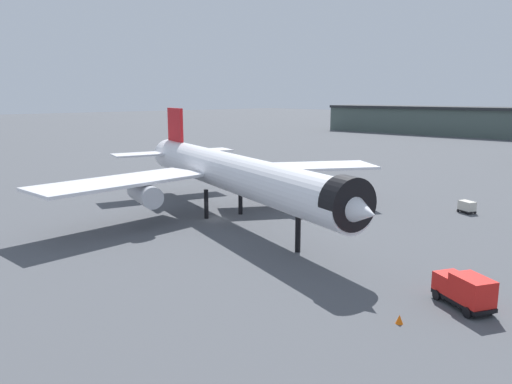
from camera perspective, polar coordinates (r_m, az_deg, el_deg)
ground at (r=73.65m, az=-4.76°, el=-3.04°), size 900.00×900.00×0.00m
airliner_near_gate at (r=71.79m, az=-2.99°, el=2.18°), size 59.42×53.39×15.51m
service_truck_front at (r=46.68m, az=22.60°, el=-10.20°), size 5.96×4.40×3.00m
baggage_tug_wing at (r=105.23m, az=6.44°, el=1.71°), size 3.23×1.93×1.85m
baggage_cart_trailing at (r=83.34m, az=22.85°, el=-1.54°), size 2.78×2.53×1.82m
traffic_cone_near_nose at (r=42.36m, az=15.99°, el=-13.73°), size 0.60×0.60×0.75m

